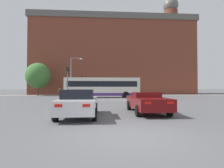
# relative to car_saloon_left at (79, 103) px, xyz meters

# --- Properties ---
(ground_plane) EXTENTS (400.00, 400.00, 0.00)m
(ground_plane) POSITION_rel_car_saloon_left_xyz_m (2.19, -4.12, -0.77)
(ground_plane) COLOR #545456
(stop_line_strip) EXTENTS (8.06, 0.30, 0.01)m
(stop_line_strip) POSITION_rel_car_saloon_left_xyz_m (2.19, 12.75, -0.77)
(stop_line_strip) COLOR silver
(stop_line_strip) RESTS_ON ground_plane
(far_pavement) EXTENTS (68.95, 2.50, 0.01)m
(far_pavement) POSITION_rel_car_saloon_left_xyz_m (2.19, 27.90, -0.77)
(far_pavement) COLOR gray
(far_pavement) RESTS_ON ground_plane
(brick_civic_building) EXTENTS (41.14, 11.05, 26.18)m
(brick_civic_building) POSITION_rel_car_saloon_left_xyz_m (4.83, 36.33, 9.25)
(brick_civic_building) COLOR brown
(brick_civic_building) RESTS_ON ground_plane
(car_saloon_left) EXTENTS (2.08, 4.47, 1.50)m
(car_saloon_left) POSITION_rel_car_saloon_left_xyz_m (0.00, 0.00, 0.00)
(car_saloon_left) COLOR silver
(car_saloon_left) RESTS_ON ground_plane
(car_roadster_right) EXTENTS (2.04, 4.83, 1.32)m
(car_roadster_right) POSITION_rel_car_saloon_left_xyz_m (4.19, 1.25, -0.08)
(car_roadster_right) COLOR #600C0F
(car_roadster_right) RESTS_ON ground_plane
(bus_crossing_lead) EXTENTS (12.01, 2.75, 3.22)m
(bus_crossing_lead) POSITION_rel_car_saloon_left_xyz_m (1.52, 18.79, 0.96)
(bus_crossing_lead) COLOR silver
(bus_crossing_lead) RESTS_ON ground_plane
(traffic_light_far_left) EXTENTS (0.26, 0.31, 4.16)m
(traffic_light_far_left) POSITION_rel_car_saloon_left_xyz_m (-2.73, 27.63, 2.03)
(traffic_light_far_left) COLOR slate
(traffic_light_far_left) RESTS_ON ground_plane
(traffic_light_far_right) EXTENTS (0.26, 0.31, 3.77)m
(traffic_light_far_right) POSITION_rel_car_saloon_left_xyz_m (7.18, 27.12, 1.78)
(traffic_light_far_right) COLOR slate
(traffic_light_far_right) RESTS_ON ground_plane
(traffic_light_near_left) EXTENTS (0.26, 0.31, 4.28)m
(traffic_light_near_left) POSITION_rel_car_saloon_left_xyz_m (-3.04, 13.11, 2.10)
(traffic_light_near_left) COLOR slate
(traffic_light_near_left) RESTS_ON ground_plane
(street_lamp_junction) EXTENTS (1.92, 0.36, 6.53)m
(street_lamp_junction) POSITION_rel_car_saloon_left_xyz_m (-3.17, 18.49, 3.25)
(street_lamp_junction) COLOR slate
(street_lamp_junction) RESTS_ON ground_plane
(pedestrian_waiting) EXTENTS (0.45, 0.42, 1.56)m
(pedestrian_waiting) POSITION_rel_car_saloon_left_xyz_m (-7.24, 27.06, 0.13)
(pedestrian_waiting) COLOR #333851
(pedestrian_waiting) RESTS_ON ground_plane
(pedestrian_walking_east) EXTENTS (0.40, 0.46, 1.67)m
(pedestrian_walking_east) POSITION_rel_car_saloon_left_xyz_m (4.17, 27.22, 0.20)
(pedestrian_walking_east) COLOR black
(pedestrian_walking_east) RESTS_ON ground_plane
(tree_by_building) EXTENTS (5.01, 5.01, 6.77)m
(tree_by_building) POSITION_rel_car_saloon_left_xyz_m (-11.72, 27.31, 3.36)
(tree_by_building) COLOR #4C3823
(tree_by_building) RESTS_ON ground_plane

